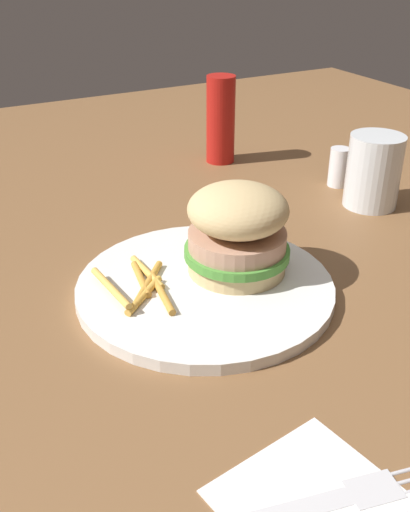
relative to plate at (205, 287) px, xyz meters
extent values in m
plane|color=brown|center=(0.02, -0.02, -0.01)|extent=(1.60, 1.60, 0.00)
cylinder|color=white|center=(0.00, 0.00, 0.00)|extent=(0.26, 0.26, 0.01)
cylinder|color=tan|center=(0.01, -0.04, 0.01)|extent=(0.10, 0.10, 0.02)
cylinder|color=#4C9338|center=(0.01, -0.04, 0.03)|extent=(0.11, 0.11, 0.01)
cylinder|color=tan|center=(0.01, -0.04, 0.04)|extent=(0.10, 0.10, 0.02)
ellipsoid|color=tan|center=(0.01, -0.04, 0.07)|extent=(0.10, 0.10, 0.05)
cylinder|color=#E5B251|center=(0.04, 0.05, 0.01)|extent=(0.07, 0.01, 0.01)
cylinder|color=gold|center=(0.02, 0.05, 0.01)|extent=(0.07, 0.06, 0.01)
cylinder|color=gold|center=(0.00, 0.05, 0.01)|extent=(0.07, 0.02, 0.01)
cylinder|color=gold|center=(0.03, 0.06, 0.01)|extent=(0.06, 0.02, 0.01)
cylinder|color=gold|center=(0.00, 0.07, 0.01)|extent=(0.05, 0.05, 0.01)
cylinder|color=#E5B251|center=(0.02, 0.09, 0.02)|extent=(0.08, 0.01, 0.01)
cube|color=white|center=(-0.26, 0.06, -0.01)|extent=(0.13, 0.13, 0.00)
cube|color=silver|center=(-0.27, 0.02, 0.00)|extent=(0.03, 0.04, 0.00)
cylinder|color=silver|center=(-0.26, -0.02, 0.00)|extent=(0.01, 0.03, 0.00)
cylinder|color=silver|center=(0.09, -0.30, 0.04)|extent=(0.07, 0.07, 0.10)
cylinder|color=silver|center=(0.09, -0.30, 0.03)|extent=(0.06, 0.06, 0.07)
cylinder|color=#B21914|center=(0.33, -0.20, 0.06)|extent=(0.04, 0.04, 0.13)
cylinder|color=white|center=(0.16, -0.30, 0.02)|extent=(0.03, 0.03, 0.06)
camera|label=1|loc=(-0.45, 0.24, 0.32)|focal=41.41mm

